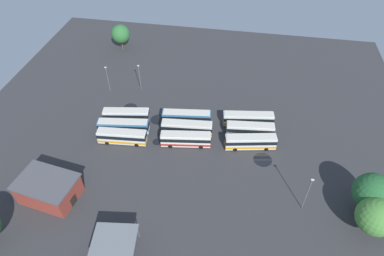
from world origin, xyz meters
name	(u,v)px	position (x,y,z in m)	size (l,w,h in m)	color
ground_plane	(187,133)	(0.00, 0.00, 0.00)	(110.18, 110.18, 0.00)	#333335
bus_row0_slot0	(122,137)	(-14.39, -5.55, 1.87)	(11.60, 3.39, 3.54)	silver
bus_row0_slot1	(124,126)	(-15.16, -2.13, 1.87)	(12.51, 4.09, 3.54)	teal
bus_row0_slot2	(126,115)	(-15.78, 1.91, 1.87)	(11.64, 4.22, 3.54)	silver
bus_row1_slot0	(186,139)	(0.45, -3.79, 1.87)	(11.81, 4.03, 3.54)	silver
bus_row1_slot1	(187,128)	(0.02, 0.03, 1.87)	(12.30, 3.50, 3.54)	silver
bus_row1_slot2	(187,117)	(-0.78, 3.84, 1.87)	(12.28, 3.90, 3.54)	teal
bus_row2_slot0	(251,142)	(15.36, -2.03, 1.87)	(11.96, 4.64, 3.54)	silver
bus_row2_slot1	(250,130)	(15.04, 2.03, 1.87)	(11.52, 3.58, 3.54)	silver
bus_row2_slot2	(248,119)	(14.38, 5.87, 1.87)	(12.60, 4.20, 3.54)	silver
depot_building	(49,189)	(-23.74, -22.93, 2.54)	(12.51, 9.52, 5.03)	maroon
maintenance_shelter	(114,243)	(-6.58, -32.34, 3.84)	(8.43, 8.32, 4.05)	slate
lamp_post_mid_lot	(140,77)	(-16.03, 15.23, 4.43)	(0.56, 0.28, 8.04)	slate
lamp_post_far_corner	(307,193)	(26.34, -16.90, 4.95)	(0.56, 0.28, 9.06)	slate
lamp_post_by_building	(108,78)	(-24.50, 13.28, 4.31)	(0.56, 0.28, 7.80)	slate
tree_south_edge	(121,34)	(-28.40, 35.95, 5.36)	(5.93, 5.93, 8.34)	brown
tree_west_edge	(373,192)	(38.08, -15.16, 5.73)	(7.27, 7.27, 9.37)	brown
tree_northeast	(376,217)	(37.82, -20.18, 5.23)	(6.97, 6.97, 8.72)	brown
puddle_front_lane	(126,113)	(-17.12, 4.94, 0.00)	(2.02, 2.02, 0.01)	black
puddle_centre_drain	(157,142)	(-6.47, -4.04, 0.00)	(2.21, 2.21, 0.01)	black
puddle_back_corner	(158,120)	(-8.26, 3.71, 0.00)	(3.80, 3.80, 0.01)	black
puddle_near_shelter	(263,160)	(18.43, -5.42, 0.00)	(4.21, 4.21, 0.01)	black
puddle_between_rows	(130,108)	(-16.67, 7.03, 0.00)	(3.67, 3.67, 0.01)	black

